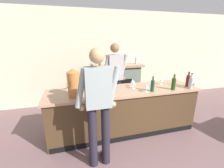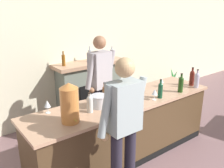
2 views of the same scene
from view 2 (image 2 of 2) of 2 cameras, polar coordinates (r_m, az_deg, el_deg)
wall_back_panel at (r=5.21m, az=-7.98°, el=7.43°), size 12.00×0.07×2.75m
bar_counter at (r=3.94m, az=2.81°, el=-10.10°), size 3.09×0.79×0.95m
fireplace_stone at (r=5.25m, az=-5.10°, el=-1.08°), size 1.50×0.52×1.50m
potted_plant_corner at (r=6.77m, az=14.40°, el=0.19°), size 0.39×0.37×0.73m
person_customer at (r=2.79m, az=2.65°, el=-10.34°), size 0.66×0.30×1.83m
person_bartender at (r=4.15m, az=-2.67°, el=-0.27°), size 0.65×0.35×1.84m
copper_dispenser at (r=3.04m, az=-9.69°, el=-4.24°), size 0.23×0.27×0.51m
ice_bucket_steel at (r=3.48m, az=-2.97°, el=-3.96°), size 0.24×0.24×0.18m
wine_bottle_cabernet_heavy at (r=3.68m, az=-1.75°, el=-2.02°), size 0.07×0.07×0.29m
wine_bottle_rose_blush at (r=4.18m, az=15.47°, el=0.08°), size 0.08×0.08×0.32m
wine_bottle_burgundy_dark at (r=4.57m, az=17.81°, el=1.47°), size 0.08×0.08×0.32m
wine_bottle_chardonnay_pale at (r=3.32m, az=-5.10°, el=-4.39°), size 0.08×0.08×0.28m
wine_bottle_port_short at (r=4.47m, az=18.82°, el=0.99°), size 0.08×0.08×0.32m
wine_bottle_merlot_tall at (r=3.86m, az=10.99°, el=-1.27°), size 0.07×0.07×0.30m
wine_glass_by_dispenser at (r=4.38m, az=11.29°, el=0.74°), size 0.07×0.07×0.15m
wine_glass_front_right at (r=3.39m, az=-14.57°, el=-4.47°), size 0.08×0.08×0.18m
wine_glass_near_bucket at (r=3.77m, az=9.72°, el=-1.88°), size 0.09×0.09×0.17m
wine_glass_back_row at (r=3.83m, az=5.43°, el=-1.35°), size 0.08×0.08×0.17m
wine_glass_mid_counter at (r=3.96m, az=4.27°, el=-0.67°), size 0.08×0.08×0.16m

